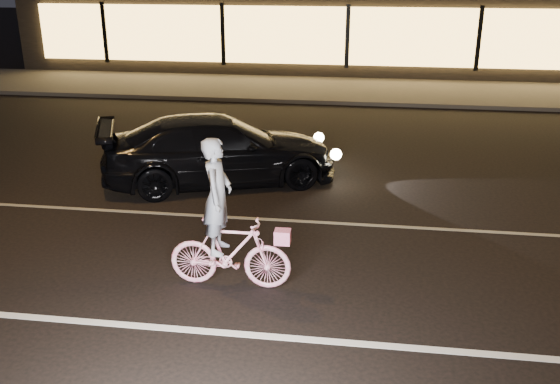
# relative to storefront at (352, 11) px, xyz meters

# --- Properties ---
(ground) EXTENTS (90.00, 90.00, 0.00)m
(ground) POSITION_rel_storefront_xyz_m (0.00, -18.97, -2.15)
(ground) COLOR black
(ground) RESTS_ON ground
(lane_stripe_near) EXTENTS (60.00, 0.12, 0.01)m
(lane_stripe_near) POSITION_rel_storefront_xyz_m (0.00, -20.47, -2.14)
(lane_stripe_near) COLOR silver
(lane_stripe_near) RESTS_ON ground
(lane_stripe_far) EXTENTS (60.00, 0.10, 0.01)m
(lane_stripe_far) POSITION_rel_storefront_xyz_m (0.00, -16.97, -2.14)
(lane_stripe_far) COLOR gray
(lane_stripe_far) RESTS_ON ground
(sidewalk) EXTENTS (30.00, 4.00, 0.12)m
(sidewalk) POSITION_rel_storefront_xyz_m (0.00, -5.97, -2.09)
(sidewalk) COLOR #383533
(sidewalk) RESTS_ON ground
(storefront) EXTENTS (25.40, 8.42, 4.20)m
(storefront) POSITION_rel_storefront_xyz_m (0.00, 0.00, 0.00)
(storefront) COLOR black
(storefront) RESTS_ON ground
(cyclist) EXTENTS (1.68, 0.58, 2.12)m
(cyclist) POSITION_rel_storefront_xyz_m (-0.99, -19.31, -1.39)
(cyclist) COLOR #FF4282
(cyclist) RESTS_ON ground
(sedan) EXTENTS (5.00, 3.39, 1.34)m
(sedan) POSITION_rel_storefront_xyz_m (-2.05, -15.19, -1.48)
(sedan) COLOR black
(sedan) RESTS_ON ground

